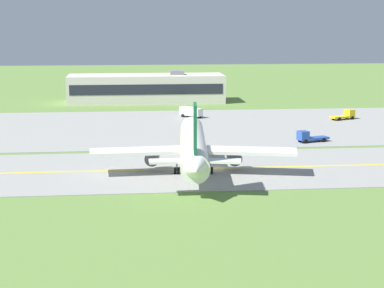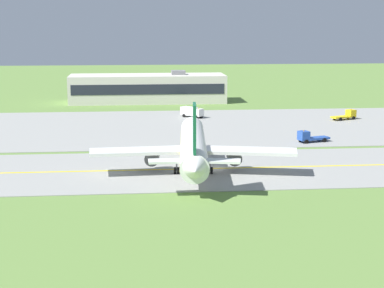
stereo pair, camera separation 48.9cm
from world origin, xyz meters
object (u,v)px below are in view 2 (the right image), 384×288
(service_truck_baggage, at_px, (347,115))
(service_truck_pushback, at_px, (192,112))
(airplane_lead, at_px, (193,146))
(service_truck_catering, at_px, (309,137))

(service_truck_baggage, bearing_deg, service_truck_pushback, 169.32)
(service_truck_baggage, xyz_separation_m, service_truck_pushback, (-36.95, 6.97, 0.35))
(service_truck_pushback, bearing_deg, airplane_lead, -95.23)
(service_truck_catering, xyz_separation_m, service_truck_pushback, (-19.74, 35.03, 0.35))
(airplane_lead, distance_m, service_truck_catering, 33.54)
(service_truck_baggage, relative_size, service_truck_catering, 1.00)
(service_truck_baggage, height_order, service_truck_pushback, service_truck_pushback)
(service_truck_baggage, bearing_deg, airplane_lead, -130.02)
(airplane_lead, height_order, service_truck_baggage, airplane_lead)
(service_truck_baggage, distance_m, service_truck_pushback, 37.61)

